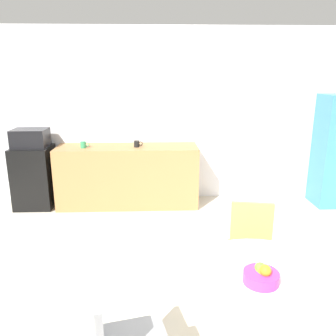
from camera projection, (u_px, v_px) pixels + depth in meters
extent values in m
plane|color=beige|center=(176.00, 324.00, 2.81)|extent=(6.00, 6.00, 0.00)
cube|color=silver|center=(164.00, 116.00, 5.34)|extent=(6.00, 0.10, 2.60)
cube|color=#9E7042|center=(128.00, 176.00, 5.21)|extent=(2.06, 0.60, 0.90)
cube|color=black|center=(35.00, 177.00, 5.16)|extent=(0.54, 0.54, 0.91)
cube|color=black|center=(30.00, 138.00, 5.00)|extent=(0.48, 0.38, 0.26)
cylinder|color=silver|center=(264.00, 326.00, 2.24)|extent=(0.08, 0.08, 0.70)
cylinder|color=white|center=(268.00, 281.00, 2.15)|extent=(1.06, 1.06, 0.03)
cube|color=gray|center=(98.00, 322.00, 1.91)|extent=(0.12, 0.38, 0.38)
cylinder|color=silver|center=(271.00, 287.00, 2.92)|extent=(0.02, 0.02, 0.42)
cylinder|color=silver|center=(233.00, 284.00, 2.97)|extent=(0.02, 0.02, 0.42)
cylinder|color=silver|center=(266.00, 267.00, 3.22)|extent=(0.02, 0.02, 0.42)
cylinder|color=silver|center=(232.00, 265.00, 3.27)|extent=(0.02, 0.02, 0.42)
cube|color=#D8CC4C|center=(252.00, 253.00, 3.04)|extent=(0.49, 0.49, 0.03)
cube|color=#D8CC4C|center=(252.00, 222.00, 3.16)|extent=(0.38, 0.11, 0.38)
cylinder|color=#D8338C|center=(261.00, 277.00, 2.10)|extent=(0.22, 0.22, 0.07)
sphere|color=yellow|center=(264.00, 271.00, 2.09)|extent=(0.07, 0.07, 0.07)
sphere|color=#66B233|center=(261.00, 269.00, 2.11)|extent=(0.07, 0.07, 0.07)
sphere|color=#66B233|center=(260.00, 268.00, 2.13)|extent=(0.07, 0.07, 0.07)
sphere|color=#66B233|center=(263.00, 271.00, 2.10)|extent=(0.07, 0.07, 0.07)
sphere|color=orange|center=(265.00, 271.00, 2.06)|extent=(0.07, 0.07, 0.07)
cylinder|color=#338C59|center=(83.00, 145.00, 4.98)|extent=(0.08, 0.08, 0.09)
torus|color=#338C59|center=(87.00, 144.00, 4.98)|extent=(0.06, 0.01, 0.06)
cylinder|color=black|center=(137.00, 144.00, 5.04)|extent=(0.08, 0.08, 0.09)
torus|color=black|center=(141.00, 143.00, 5.04)|extent=(0.06, 0.01, 0.06)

